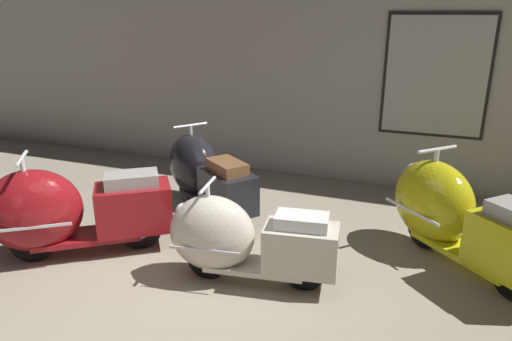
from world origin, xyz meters
TOP-DOWN VIEW (x-y plane):
  - ground_plane at (0.00, 0.00)m, footprint 60.00×60.00m
  - showroom_back_wall at (0.01, 3.85)m, footprint 18.00×0.24m
  - scooter_0 at (-1.54, 0.46)m, footprint 1.74×1.46m
  - scooter_1 at (-0.83, 2.05)m, footprint 1.65×1.39m
  - scooter_2 at (0.25, 0.64)m, footprint 1.59×0.66m
  - scooter_3 at (2.09, 1.73)m, footprint 1.66×1.62m

SIDE VIEW (x-z plane):
  - ground_plane at x=0.00m, z-range 0.00..0.00m
  - scooter_2 at x=0.25m, z-range -0.04..0.90m
  - scooter_1 at x=-0.83m, z-range -0.05..0.99m
  - scooter_0 at x=-1.54m, z-range -0.05..1.04m
  - scooter_3 at x=2.09m, z-range -0.05..1.06m
  - showroom_back_wall at x=0.01m, z-range 0.00..3.75m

